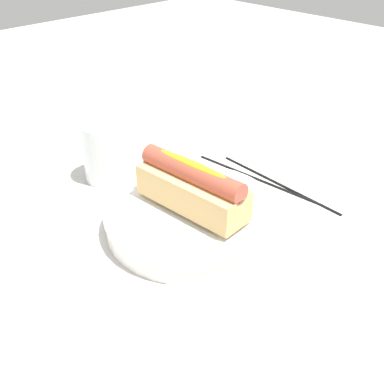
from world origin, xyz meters
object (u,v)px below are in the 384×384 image
at_px(hotdog_front, 192,187).
at_px(chopstick_far, 278,182).
at_px(chopstick_near, 257,178).
at_px(water_glass, 106,153).
at_px(serving_bowl, 192,216).

bearing_deg(hotdog_front, chopstick_far, -93.39).
bearing_deg(chopstick_near, chopstick_far, -162.75).
relative_size(water_glass, chopstick_far, 0.41).
bearing_deg(chopstick_far, serving_bowl, 89.48).
xyz_separation_m(water_glass, chopstick_near, (-0.16, -0.16, -0.04)).
height_order(serving_bowl, chopstick_far, serving_bowl).
distance_m(serving_bowl, chopstick_far, 0.17).
bearing_deg(chopstick_near, water_glass, 39.73).
height_order(water_glass, chopstick_far, water_glass).
distance_m(water_glass, chopstick_near, 0.23).
distance_m(hotdog_front, chopstick_near, 0.17).
bearing_deg(serving_bowl, hotdog_front, 45.00).
relative_size(serving_bowl, hotdog_front, 1.47).
bearing_deg(water_glass, chopstick_far, -138.47).
bearing_deg(serving_bowl, water_glass, 0.39).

